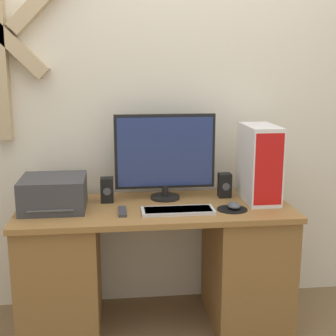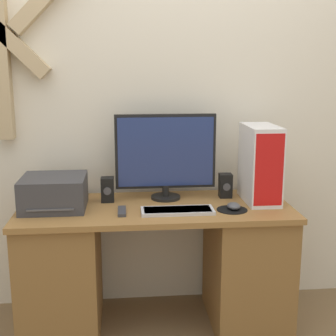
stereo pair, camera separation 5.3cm
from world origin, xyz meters
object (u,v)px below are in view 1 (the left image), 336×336
keyboard (178,210)px  speaker_right (225,185)px  monitor (165,154)px  computer_tower (260,163)px  printer (54,193)px  speaker_left (107,190)px  mouse (234,206)px  remote_control (122,212)px

keyboard → speaker_right: bearing=40.2°
keyboard → monitor: bearing=98.0°
keyboard → computer_tower: 0.55m
printer → speaker_left: printer is taller
monitor → mouse: monitor is taller
monitor → keyboard: 0.37m
printer → computer_tower: bearing=1.3°
keyboard → printer: printer is taller
computer_tower → printer: size_ratio=1.28×
mouse → remote_control: mouse is taller
computer_tower → speaker_left: (-0.85, 0.07, -0.14)m
speaker_left → remote_control: bearing=-69.6°
mouse → speaker_left: (-0.67, 0.22, 0.05)m
keyboard → computer_tower: (0.48, 0.17, 0.20)m
speaker_left → speaker_right: (0.68, 0.03, 0.00)m
printer → monitor: bearing=11.9°
mouse → computer_tower: (0.18, 0.15, 0.19)m
monitor → mouse: size_ratio=6.17×
speaker_right → mouse: bearing=-91.6°
keyboard → speaker_left: size_ratio=2.73×
remote_control → monitor: bearing=44.5°
speaker_left → monitor: bearing=5.7°
mouse → printer: bearing=172.6°
monitor → speaker_left: bearing=-174.3°
speaker_right → remote_control: speaker_right is taller
monitor → speaker_right: bearing=-1.3°
keyboard → speaker_left: (-0.37, 0.24, 0.06)m
speaker_left → printer: bearing=-161.2°
monitor → mouse: 0.48m
printer → keyboard: bearing=-12.3°
mouse → computer_tower: 0.30m
speaker_right → monitor: bearing=178.7°
speaker_right → computer_tower: bearing=-28.6°
mouse → speaker_left: speaker_left is taller
mouse → speaker_right: 0.25m
keyboard → printer: (-0.65, 0.14, 0.07)m
remote_control → speaker_right: bearing=21.7°
keyboard → mouse: mouse is taller
monitor → remote_control: 0.43m
printer → speaker_left: 0.30m
speaker_right → keyboard: bearing=-139.8°
mouse → speaker_right: (0.01, 0.24, 0.05)m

